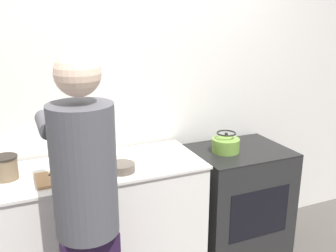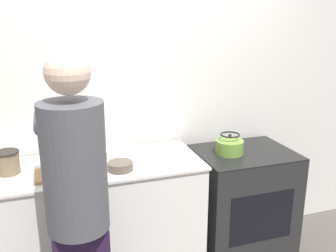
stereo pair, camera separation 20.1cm
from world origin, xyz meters
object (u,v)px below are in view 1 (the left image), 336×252
at_px(person, 86,205).
at_px(canister_jar, 6,168).
at_px(cutting_board, 66,177).
at_px(kettle, 226,144).
at_px(oven, 237,201).
at_px(knife, 67,173).
at_px(bowl_prep, 122,168).

xyz_separation_m(person, canister_jar, (-0.37, 0.57, 0.05)).
relative_size(person, cutting_board, 5.02).
bearing_deg(kettle, person, -155.13).
xyz_separation_m(oven, canister_jar, (-1.68, 0.03, 0.56)).
bearing_deg(cutting_board, person, -84.91).
distance_m(oven, person, 1.51).
relative_size(knife, canister_jar, 1.60).
relative_size(cutting_board, kettle, 1.67).
height_order(knife, kettle, kettle).
height_order(person, canister_jar, person).
relative_size(knife, kettle, 1.15).
relative_size(person, canister_jar, 11.73).
bearing_deg(canister_jar, kettle, -0.91).
xyz_separation_m(cutting_board, bowl_prep, (0.35, -0.04, 0.02)).
xyz_separation_m(oven, bowl_prep, (-1.00, -0.14, 0.52)).
distance_m(knife, kettle, 1.20).
distance_m(person, knife, 0.47).
bearing_deg(knife, canister_jar, 171.50).
height_order(person, knife, person).
relative_size(cutting_board, bowl_prep, 2.10).
relative_size(oven, bowl_prep, 5.38).
height_order(knife, canister_jar, canister_jar).
height_order(bowl_prep, canister_jar, canister_jar).
bearing_deg(bowl_prep, cutting_board, 173.27).
relative_size(bowl_prep, canister_jar, 1.11).
bearing_deg(knife, bowl_prep, -4.01).
bearing_deg(person, bowl_prep, 51.99).
relative_size(oven, cutting_board, 2.56).
height_order(person, cutting_board, person).
bearing_deg(person, oven, 22.44).
bearing_deg(bowl_prep, person, -128.01).
height_order(oven, canister_jar, canister_jar).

